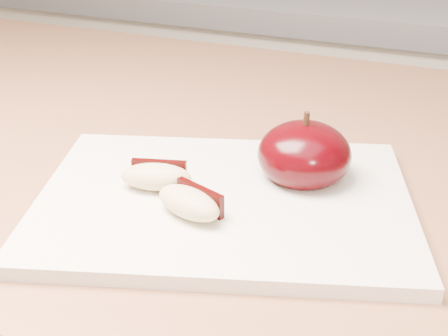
% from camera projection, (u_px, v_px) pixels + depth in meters
% --- Properties ---
extents(back_cabinet, '(2.40, 0.62, 0.94)m').
position_uv_depth(back_cabinet, '(399.00, 204.00, 1.37)').
color(back_cabinet, silver).
rests_on(back_cabinet, ground).
extents(cutting_board, '(0.35, 0.30, 0.01)m').
position_uv_depth(cutting_board, '(224.00, 202.00, 0.51)').
color(cutting_board, silver).
rests_on(cutting_board, island_counter).
extents(apple_half, '(0.10, 0.10, 0.07)m').
position_uv_depth(apple_half, '(304.00, 155.00, 0.53)').
color(apple_half, black).
rests_on(apple_half, cutting_board).
extents(apple_wedge_a, '(0.06, 0.04, 0.02)m').
position_uv_depth(apple_wedge_a, '(156.00, 176.00, 0.51)').
color(apple_wedge_a, '#D7C088').
rests_on(apple_wedge_a, cutting_board).
extents(apple_wedge_b, '(0.07, 0.05, 0.02)m').
position_uv_depth(apple_wedge_b, '(190.00, 202.00, 0.48)').
color(apple_wedge_b, '#D7C088').
rests_on(apple_wedge_b, cutting_board).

